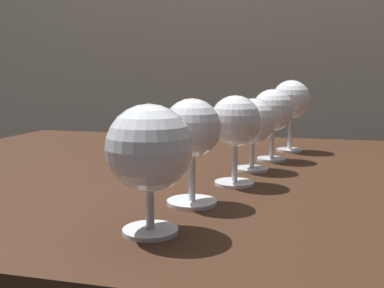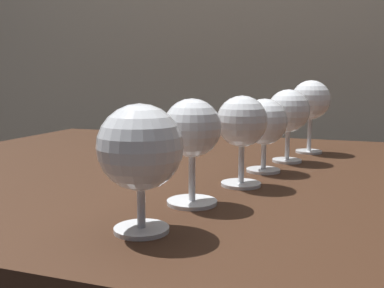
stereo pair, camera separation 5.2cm
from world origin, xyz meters
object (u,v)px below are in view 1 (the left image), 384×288
Objects in this scene: wine_glass_merlot at (192,132)px; wine_glass_white at (149,150)px; wine_glass_port at (273,112)px; wine_glass_pinot at (291,100)px; wine_glass_amber at (253,123)px; wine_glass_cabernet at (235,124)px.

wine_glass_white is at bearing -97.68° from wine_glass_merlot.
wine_glass_port is at bearing 78.52° from wine_glass_white.
wine_glass_white and wine_glass_merlot have the same top height.
wine_glass_merlot is 0.87× the size of wine_glass_pinot.
wine_glass_amber is at bearing -103.86° from wine_glass_port.
wine_glass_port is at bearing -103.88° from wine_glass_pinot.
wine_glass_merlot is at bearing -103.07° from wine_glass_pinot.
wine_glass_white is at bearing -100.74° from wine_glass_amber.
wine_glass_cabernet is (0.04, 0.12, -0.00)m from wine_glass_merlot.
wine_glass_pinot is at bearing 78.40° from wine_glass_cabernet.
wine_glass_merlot and wine_glass_cabernet have the same top height.
wine_glass_port is 0.89× the size of wine_glass_pinot.
wine_glass_merlot is 1.00× the size of wine_glass_cabernet.
wine_glass_merlot is at bearing -102.26° from wine_glass_amber.
wine_glass_port is 0.13m from wine_glass_pinot.
wine_glass_amber is 0.24m from wine_glass_pinot.
wine_glass_pinot is (0.07, 0.35, 0.02)m from wine_glass_cabernet.
wine_glass_pinot reaches higher than wine_glass_merlot.
wine_glass_merlot is at bearing 82.32° from wine_glass_white.
wine_glass_port reaches higher than wine_glass_amber.
wine_glass_white is at bearing -102.00° from wine_glass_pinot.
wine_glass_cabernet is 0.87× the size of wine_glass_pinot.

